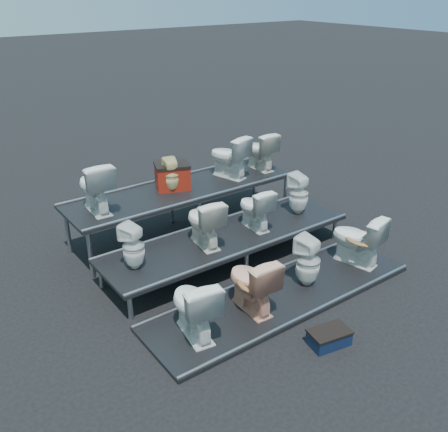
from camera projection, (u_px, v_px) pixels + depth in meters
ground at (228, 261)px, 8.15m from camera, size 80.00×80.00×0.00m
tier_front at (281, 296)px, 7.19m from camera, size 4.20×1.20×0.06m
tier_mid at (228, 249)px, 8.05m from camera, size 4.20×1.20×0.46m
tier_back at (185, 210)px, 8.92m from camera, size 4.20×1.20×0.86m
toilet_0 at (194, 306)px, 6.20m from camera, size 0.60×0.90×0.85m
toilet_1 at (252, 283)px, 6.70m from camera, size 0.51×0.84×0.83m
toilet_2 at (308, 261)px, 7.27m from camera, size 0.41×0.42×0.78m
toilet_3 at (357, 239)px, 7.83m from camera, size 0.64×0.91×0.84m
toilet_4 at (133, 246)px, 6.94m from camera, size 0.40×0.41×0.68m
toilet_5 at (204, 222)px, 7.55m from camera, size 0.52×0.81×0.77m
toilet_6 at (255, 208)px, 8.09m from camera, size 0.44×0.72×0.70m
toilet_7 at (299, 194)px, 8.61m from camera, size 0.36×0.36×0.72m
toilet_8 at (95, 186)px, 7.71m from camera, size 0.51×0.83×0.82m
toilet_9 at (171, 175)px, 8.48m from camera, size 0.32×0.33×0.60m
toilet_10 at (229, 156)px, 9.09m from camera, size 0.62×0.86×0.79m
toilet_11 at (260, 150)px, 9.49m from camera, size 0.45×0.74×0.73m
red_crate at (172, 177)px, 8.66m from camera, size 0.69×0.62×0.40m
step_stool at (329, 338)px, 6.25m from camera, size 0.54×0.39×0.18m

